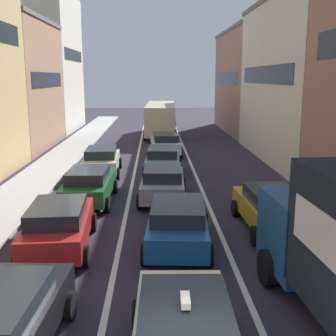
{
  "coord_description": "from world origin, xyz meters",
  "views": [
    {
      "loc": [
        -0.55,
        -5.24,
        5.29
      ],
      "look_at": [
        0.0,
        12.0,
        1.6
      ],
      "focal_mm": 45.51,
      "sensor_mm": 36.0,
      "label": 1
    }
  ],
  "objects_px": {
    "sedan_left_lane_fourth": "(102,160)",
    "sedan_centre_lane_fifth": "(165,143)",
    "hatchback_centre_lane_third": "(163,182)",
    "sedan_left_lane_third": "(89,184)",
    "sedan_centre_lane_second": "(178,223)",
    "bus_mid_queue_primary": "(161,117)",
    "wagon_left_lane_second": "(59,224)",
    "sedan_right_lane_behind_truck": "(271,208)",
    "coupe_centre_lane_fourth": "(163,159)"
  },
  "relations": [
    {
      "from": "sedan_left_lane_fourth",
      "to": "sedan_centre_lane_fifth",
      "type": "relative_size",
      "value": 0.99
    },
    {
      "from": "hatchback_centre_lane_third",
      "to": "sedan_left_lane_third",
      "type": "bearing_deg",
      "value": 97.62
    },
    {
      "from": "sedan_centre_lane_second",
      "to": "bus_mid_queue_primary",
      "type": "xyz_separation_m",
      "value": [
        -0.12,
        26.23,
        0.96
      ]
    },
    {
      "from": "sedan_left_lane_fourth",
      "to": "bus_mid_queue_primary",
      "type": "xyz_separation_m",
      "value": [
        3.53,
        15.73,
        0.96
      ]
    },
    {
      "from": "sedan_centre_lane_fifth",
      "to": "wagon_left_lane_second",
      "type": "bearing_deg",
      "value": 163.77
    },
    {
      "from": "hatchback_centre_lane_third",
      "to": "sedan_left_lane_third",
      "type": "height_order",
      "value": "same"
    },
    {
      "from": "sedan_centre_lane_second",
      "to": "wagon_left_lane_second",
      "type": "distance_m",
      "value": 3.72
    },
    {
      "from": "sedan_left_lane_third",
      "to": "sedan_centre_lane_fifth",
      "type": "relative_size",
      "value": 0.99
    },
    {
      "from": "sedan_centre_lane_fifth",
      "to": "sedan_right_lane_behind_truck",
      "type": "distance_m",
      "value": 15.27
    },
    {
      "from": "wagon_left_lane_second",
      "to": "sedan_left_lane_fourth",
      "type": "xyz_separation_m",
      "value": [
        0.07,
        10.55,
        0.0
      ]
    },
    {
      "from": "sedan_centre_lane_second",
      "to": "hatchback_centre_lane_third",
      "type": "relative_size",
      "value": 1.01
    },
    {
      "from": "wagon_left_lane_second",
      "to": "sedan_left_lane_fourth",
      "type": "height_order",
      "value": "same"
    },
    {
      "from": "coupe_centre_lane_fourth",
      "to": "bus_mid_queue_primary",
      "type": "xyz_separation_m",
      "value": [
        0.13,
        15.69,
        0.96
      ]
    },
    {
      "from": "sedan_left_lane_fourth",
      "to": "hatchback_centre_lane_third",
      "type": "bearing_deg",
      "value": -149.66
    },
    {
      "from": "sedan_right_lane_behind_truck",
      "to": "bus_mid_queue_primary",
      "type": "bearing_deg",
      "value": 6.29
    },
    {
      "from": "wagon_left_lane_second",
      "to": "sedan_left_lane_third",
      "type": "height_order",
      "value": "same"
    },
    {
      "from": "coupe_centre_lane_fourth",
      "to": "sedan_left_lane_fourth",
      "type": "xyz_separation_m",
      "value": [
        -3.41,
        -0.04,
        0.0
      ]
    },
    {
      "from": "sedan_centre_lane_fifth",
      "to": "coupe_centre_lane_fourth",
      "type": "bearing_deg",
      "value": 173.99
    },
    {
      "from": "sedan_centre_lane_fifth",
      "to": "sedan_right_lane_behind_truck",
      "type": "relative_size",
      "value": 1.01
    },
    {
      "from": "sedan_left_lane_third",
      "to": "sedan_left_lane_fourth",
      "type": "xyz_separation_m",
      "value": [
        -0.12,
        5.48,
        0.0
      ]
    },
    {
      "from": "sedan_centre_lane_second",
      "to": "hatchback_centre_lane_third",
      "type": "distance_m",
      "value": 5.32
    },
    {
      "from": "coupe_centre_lane_fourth",
      "to": "sedan_centre_lane_fifth",
      "type": "distance_m",
      "value": 5.82
    },
    {
      "from": "sedan_right_lane_behind_truck",
      "to": "sedan_centre_lane_second",
      "type": "bearing_deg",
      "value": 111.61
    },
    {
      "from": "sedan_right_lane_behind_truck",
      "to": "sedan_centre_lane_fifth",
      "type": "bearing_deg",
      "value": 10.93
    },
    {
      "from": "sedan_centre_lane_second",
      "to": "coupe_centre_lane_fourth",
      "type": "height_order",
      "value": "same"
    },
    {
      "from": "hatchback_centre_lane_third",
      "to": "sedan_centre_lane_second",
      "type": "bearing_deg",
      "value": -173.74
    },
    {
      "from": "sedan_left_lane_third",
      "to": "sedan_left_lane_fourth",
      "type": "height_order",
      "value": "same"
    },
    {
      "from": "wagon_left_lane_second",
      "to": "sedan_right_lane_behind_truck",
      "type": "bearing_deg",
      "value": -81.62
    },
    {
      "from": "hatchback_centre_lane_third",
      "to": "coupe_centre_lane_fourth",
      "type": "bearing_deg",
      "value": 1.08
    },
    {
      "from": "sedan_left_lane_third",
      "to": "sedan_left_lane_fourth",
      "type": "distance_m",
      "value": 5.48
    },
    {
      "from": "sedan_left_lane_third",
      "to": "sedan_right_lane_behind_truck",
      "type": "xyz_separation_m",
      "value": [
        6.9,
        -3.57,
        0.0
      ]
    },
    {
      "from": "sedan_right_lane_behind_truck",
      "to": "bus_mid_queue_primary",
      "type": "xyz_separation_m",
      "value": [
        -3.49,
        24.78,
        0.96
      ]
    },
    {
      "from": "sedan_right_lane_behind_truck",
      "to": "hatchback_centre_lane_third",
      "type": "bearing_deg",
      "value": 42.3
    },
    {
      "from": "wagon_left_lane_second",
      "to": "sedan_left_lane_third",
      "type": "distance_m",
      "value": 5.07
    },
    {
      "from": "bus_mid_queue_primary",
      "to": "sedan_centre_lane_fifth",
      "type": "bearing_deg",
      "value": -177.08
    },
    {
      "from": "sedan_centre_lane_second",
      "to": "sedan_centre_lane_fifth",
      "type": "relative_size",
      "value": 1.0
    },
    {
      "from": "wagon_left_lane_second",
      "to": "coupe_centre_lane_fourth",
      "type": "relative_size",
      "value": 1.0
    },
    {
      "from": "coupe_centre_lane_fourth",
      "to": "sedan_left_lane_fourth",
      "type": "bearing_deg",
      "value": 94.02
    },
    {
      "from": "sedan_centre_lane_second",
      "to": "coupe_centre_lane_fourth",
      "type": "distance_m",
      "value": 10.54
    },
    {
      "from": "sedan_left_lane_third",
      "to": "sedan_centre_lane_fifth",
      "type": "height_order",
      "value": "same"
    },
    {
      "from": "sedan_centre_lane_second",
      "to": "bus_mid_queue_primary",
      "type": "bearing_deg",
      "value": 4.0
    },
    {
      "from": "hatchback_centre_lane_third",
      "to": "sedan_left_lane_fourth",
      "type": "bearing_deg",
      "value": 34.74
    },
    {
      "from": "sedan_left_lane_fourth",
      "to": "sedan_right_lane_behind_truck",
      "type": "height_order",
      "value": "same"
    },
    {
      "from": "sedan_left_lane_third",
      "to": "bus_mid_queue_primary",
      "type": "height_order",
      "value": "bus_mid_queue_primary"
    },
    {
      "from": "sedan_left_lane_fourth",
      "to": "sedan_right_lane_behind_truck",
      "type": "relative_size",
      "value": 1.0
    },
    {
      "from": "sedan_left_lane_fourth",
      "to": "bus_mid_queue_primary",
      "type": "bearing_deg",
      "value": -14.68
    },
    {
      "from": "sedan_centre_lane_second",
      "to": "hatchback_centre_lane_third",
      "type": "bearing_deg",
      "value": 7.63
    },
    {
      "from": "wagon_left_lane_second",
      "to": "sedan_right_lane_behind_truck",
      "type": "xyz_separation_m",
      "value": [
        7.09,
        1.5,
        0.0
      ]
    },
    {
      "from": "sedan_centre_lane_second",
      "to": "sedan_centre_lane_fifth",
      "type": "bearing_deg",
      "value": 3.65
    },
    {
      "from": "hatchback_centre_lane_third",
      "to": "coupe_centre_lane_fourth",
      "type": "height_order",
      "value": "same"
    }
  ]
}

